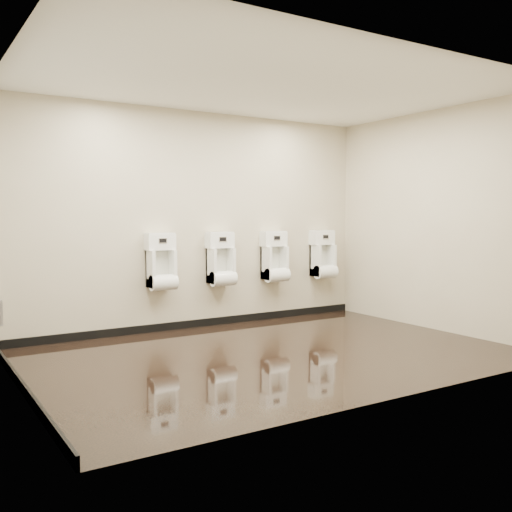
{
  "coord_description": "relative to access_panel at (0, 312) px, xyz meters",
  "views": [
    {
      "loc": [
        -3.29,
        -4.94,
        1.45
      ],
      "look_at": [
        0.14,
        0.55,
        1.0
      ],
      "focal_mm": 40.0,
      "sensor_mm": 36.0,
      "label": 1
    }
  ],
  "objects": [
    {
      "name": "ground",
      "position": [
        2.48,
        -1.2,
        -0.5
      ],
      "size": [
        5.0,
        3.5,
        0.0
      ],
      "primitive_type": "cube",
      "color": "black",
      "rests_on": "ground"
    },
    {
      "name": "ceiling",
      "position": [
        2.48,
        -1.2,
        2.3
      ],
      "size": [
        5.0,
        3.5,
        0.0
      ],
      "primitive_type": "cube",
      "color": "white"
    },
    {
      "name": "back_wall",
      "position": [
        2.48,
        0.55,
        0.9
      ],
      "size": [
        5.0,
        0.02,
        2.8
      ],
      "primitive_type": "cube",
      "color": "beige",
      "rests_on": "ground"
    },
    {
      "name": "front_wall",
      "position": [
        2.48,
        -2.95,
        0.9
      ],
      "size": [
        5.0,
        0.02,
        2.8
      ],
      "primitive_type": "cube",
      "color": "beige",
      "rests_on": "ground"
    },
    {
      "name": "left_wall",
      "position": [
        -0.02,
        -1.2,
        0.9
      ],
      "size": [
        0.02,
        3.5,
        2.8
      ],
      "primitive_type": "cube",
      "color": "beige",
      "rests_on": "ground"
    },
    {
      "name": "right_wall",
      "position": [
        4.98,
        -1.2,
        0.9
      ],
      "size": [
        0.02,
        3.5,
        2.8
      ],
      "primitive_type": "cube",
      "color": "beige",
      "rests_on": "ground"
    },
    {
      "name": "tile_overlay_left",
      "position": [
        -0.01,
        -1.2,
        0.9
      ],
      "size": [
        0.01,
        3.5,
        2.8
      ],
      "primitive_type": "cube",
      "color": "silver",
      "rests_on": "ground"
    },
    {
      "name": "skirting_back",
      "position": [
        2.48,
        0.54,
        -0.45
      ],
      "size": [
        5.0,
        0.02,
        0.1
      ],
      "primitive_type": "cube",
      "color": "black",
      "rests_on": "ground"
    },
    {
      "name": "skirting_left",
      "position": [
        -0.01,
        -1.2,
        -0.45
      ],
      "size": [
        0.02,
        3.5,
        0.1
      ],
      "primitive_type": "cube",
      "color": "black",
      "rests_on": "ground"
    },
    {
      "name": "access_panel",
      "position": [
        0.0,
        0.0,
        0.0
      ],
      "size": [
        0.04,
        0.25,
        0.25
      ],
      "color": "#9E9EA3",
      "rests_on": "left_wall"
    },
    {
      "name": "urinal_0",
      "position": [
        1.91,
        0.43,
        0.34
      ],
      "size": [
        0.37,
        0.28,
        0.69
      ],
      "color": "white",
      "rests_on": "back_wall"
    },
    {
      "name": "urinal_1",
      "position": [
        2.75,
        0.43,
        0.34
      ],
      "size": [
        0.37,
        0.28,
        0.69
      ],
      "color": "white",
      "rests_on": "back_wall"
    },
    {
      "name": "urinal_2",
      "position": [
        3.6,
        0.43,
        0.34
      ],
      "size": [
        0.37,
        0.28,
        0.69
      ],
      "color": "white",
      "rests_on": "back_wall"
    },
    {
      "name": "urinal_3",
      "position": [
        4.46,
        0.43,
        0.34
      ],
      "size": [
        0.37,
        0.28,
        0.69
      ],
      "color": "white",
      "rests_on": "back_wall"
    }
  ]
}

